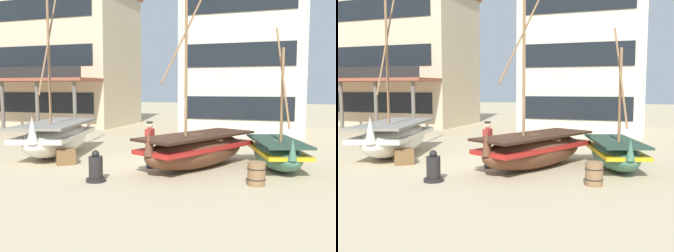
# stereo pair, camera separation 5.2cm
# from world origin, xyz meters

# --- Properties ---
(ground_plane) EXTENTS (120.00, 120.00, 0.00)m
(ground_plane) POSITION_xyz_m (0.00, 0.00, 0.00)
(ground_plane) COLOR tan
(fishing_boat_near_left) EXTENTS (3.65, 5.16, 6.55)m
(fishing_boat_near_left) POSITION_xyz_m (1.34, 0.25, 0.68)
(fishing_boat_near_left) COLOR brown
(fishing_boat_near_left) RESTS_ON ground
(fishing_boat_centre_large) EXTENTS (3.45, 5.62, 6.90)m
(fishing_boat_centre_large) POSITION_xyz_m (-4.98, 0.87, 0.79)
(fishing_boat_centre_large) COLOR silver
(fishing_boat_centre_large) RESTS_ON ground
(fishing_boat_far_right) EXTENTS (2.53, 3.95, 5.01)m
(fishing_boat_far_right) POSITION_xyz_m (4.08, 1.07, 0.57)
(fishing_boat_far_right) COLOR #427056
(fishing_boat_far_right) RESTS_ON ground
(fisherman_by_hull) EXTENTS (0.26, 0.38, 1.68)m
(fisherman_by_hull) POSITION_xyz_m (-0.23, -0.35, 0.83)
(fisherman_by_hull) COLOR #33333D
(fisherman_by_hull) RESTS_ON ground
(capstan_winch) EXTENTS (0.61, 0.61, 0.98)m
(capstan_winch) POSITION_xyz_m (-1.09, -2.70, 0.39)
(capstan_winch) COLOR black
(capstan_winch) RESTS_ON ground
(wooden_barrel) EXTENTS (0.56, 0.56, 0.70)m
(wooden_barrel) POSITION_xyz_m (3.63, -1.61, 0.35)
(wooden_barrel) COLOR olive
(wooden_barrel) RESTS_ON ground
(cargo_crate) EXTENTS (0.97, 0.97, 0.57)m
(cargo_crate) POSITION_xyz_m (-3.52, -0.66, 0.29)
(cargo_crate) COLOR brown
(cargo_crate) RESTS_ON ground
(harbor_building_main) EXTENTS (7.75, 7.14, 9.56)m
(harbor_building_main) POSITION_xyz_m (1.50, 12.90, 4.79)
(harbor_building_main) COLOR beige
(harbor_building_main) RESTS_ON ground
(harbor_building_annex) EXTENTS (10.18, 9.70, 10.26)m
(harbor_building_annex) POSITION_xyz_m (-12.64, 13.54, 5.12)
(harbor_building_annex) COLOR beige
(harbor_building_annex) RESTS_ON ground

